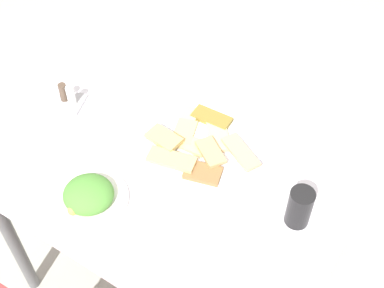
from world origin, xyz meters
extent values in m
plane|color=#AEAEA1|center=(0.00, 0.00, 0.00)|extent=(6.00, 6.00, 0.00)
cube|color=white|center=(0.00, 0.00, 0.71)|extent=(1.04, 0.89, 0.02)
cylinder|color=#555659|center=(-0.46, -0.39, 0.35)|extent=(0.04, 0.04, 0.70)
cylinder|color=#555659|center=(0.46, -0.39, 0.35)|extent=(0.04, 0.04, 0.70)
cylinder|color=#555659|center=(0.46, 0.39, 0.35)|extent=(0.04, 0.04, 0.70)
cylinder|color=white|center=(-0.04, -0.02, 0.73)|extent=(0.35, 0.35, 0.01)
cube|color=tan|center=(-0.15, -0.06, 0.76)|extent=(0.15, 0.11, 0.01)
cube|color=tan|center=(-0.08, -0.01, 0.76)|extent=(0.12, 0.10, 0.01)
cube|color=#E8BA76|center=(0.03, -0.05, 0.74)|extent=(0.09, 0.11, 0.01)
cube|color=olive|center=(-0.01, -0.14, 0.75)|extent=(0.12, 0.06, 0.02)
cube|color=#E3BE84|center=(-0.06, -0.09, 0.74)|extent=(0.12, 0.13, 0.01)
cube|color=#EAC788|center=(0.05, -0.10, 0.74)|extent=(0.06, 0.10, 0.01)
cube|color=tan|center=(0.00, 0.07, 0.76)|extent=(0.15, 0.09, 0.01)
cube|color=olive|center=(-0.10, 0.06, 0.75)|extent=(0.12, 0.09, 0.01)
cube|color=#F3D47D|center=(-0.01, -0.02, 0.74)|extent=(0.10, 0.06, 0.01)
cube|color=tan|center=(0.06, 0.02, 0.76)|extent=(0.11, 0.07, 0.01)
cylinder|color=white|center=(0.12, 0.29, 0.73)|extent=(0.21, 0.21, 0.01)
ellipsoid|color=#4E8E37|center=(0.12, 0.29, 0.75)|extent=(0.18, 0.17, 0.07)
sphere|color=#EAD349|center=(0.13, 0.35, 0.75)|extent=(0.03, 0.03, 0.03)
cylinder|color=black|center=(-0.38, 0.04, 0.79)|extent=(0.09, 0.09, 0.12)
cube|color=white|center=(-0.44, 0.23, 0.73)|extent=(0.16, 0.16, 0.00)
cube|color=silver|center=(-0.44, 0.21, 0.73)|extent=(0.16, 0.07, 0.00)
cube|color=#B2B2B7|center=(0.42, 0.04, 0.73)|extent=(0.11, 0.11, 0.01)
cylinder|color=white|center=(0.40, 0.04, 0.77)|extent=(0.03, 0.03, 0.07)
cylinder|color=brown|center=(0.43, 0.04, 0.77)|extent=(0.03, 0.03, 0.06)
camera|label=1|loc=(-0.56, 0.84, 1.96)|focal=50.25mm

